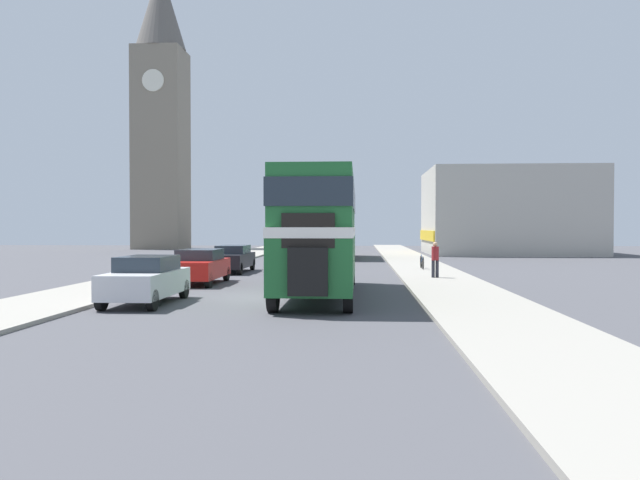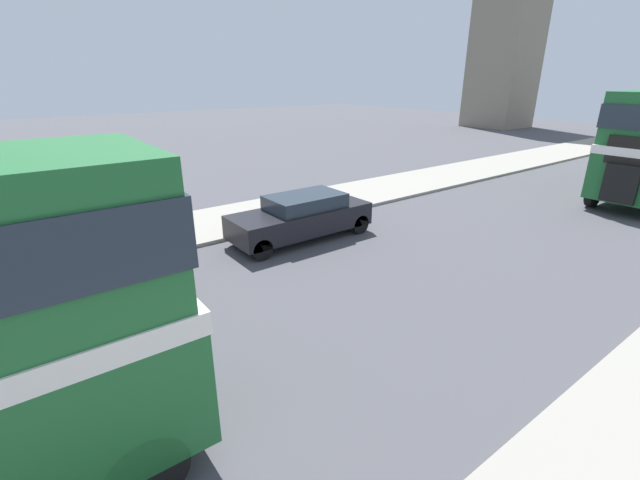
% 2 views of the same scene
% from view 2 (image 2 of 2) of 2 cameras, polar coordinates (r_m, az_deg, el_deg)
% --- Properties ---
extents(car_parked_mid, '(1.84, 4.27, 1.49)m').
position_cam_2_polar(car_parked_mid, '(11.68, -31.81, -3.46)').
color(car_parked_mid, red).
rests_on(car_parked_mid, ground_plane).
extents(car_parked_far, '(1.71, 4.67, 1.46)m').
position_cam_2_polar(car_parked_far, '(13.80, -2.46, 3.17)').
color(car_parked_far, black).
rests_on(car_parked_far, ground_plane).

